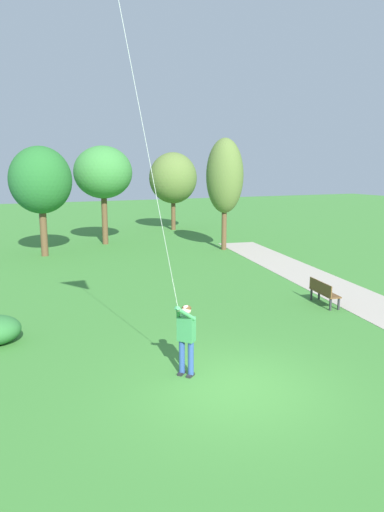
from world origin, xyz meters
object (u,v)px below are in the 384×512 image
at_px(tree_treeline_center, 103,173).
at_px(tree_horizon_far, 173,178).
at_px(tree_behind_path, 225,176).
at_px(person_kite_flyer, 186,334).
at_px(park_bench_far_walkway, 323,291).
at_px(tree_lakeside_near, 41,181).

height_order(tree_treeline_center, tree_horizon_far, tree_treeline_center).
relative_size(tree_horizon_far, tree_behind_path, 0.92).
xyz_separation_m(person_kite_flyer, tree_horizon_far, (9.71, 24.57, 3.02)).
bearing_deg(person_kite_flyer, tree_behind_path, 58.71).
bearing_deg(park_bench_far_walkway, tree_lakeside_near, 119.43).
bearing_deg(tree_behind_path, tree_lakeside_near, 166.78).
height_order(tree_horizon_far, tree_behind_path, tree_behind_path).
relative_size(park_bench_far_walkway, tree_treeline_center, 0.25).
xyz_separation_m(tree_treeline_center, tree_lakeside_near, (-4.11, -2.63, -0.38)).
height_order(person_kite_flyer, tree_horizon_far, tree_horizon_far).
height_order(person_kite_flyer, tree_behind_path, tree_behind_path).
distance_m(person_kite_flyer, tree_behind_path, 17.71).
xyz_separation_m(tree_treeline_center, tree_behind_path, (6.01, -5.00, -0.19)).
bearing_deg(person_kite_flyer, tree_lakeside_near, 93.58).
bearing_deg(tree_treeline_center, tree_horizon_far, 35.14).
xyz_separation_m(tree_horizon_far, tree_behind_path, (-0.67, -9.71, 0.30)).
distance_m(person_kite_flyer, tree_lakeside_near, 17.55).
distance_m(tree_horizon_far, tree_lakeside_near, 13.04).
relative_size(tree_treeline_center, tree_horizon_far, 1.03).
xyz_separation_m(park_bench_far_walkway, tree_horizon_far, (2.89, 21.32, 3.55)).
xyz_separation_m(park_bench_far_walkway, tree_treeline_center, (-3.79, 16.62, 4.04)).
bearing_deg(park_bench_far_walkway, tree_horizon_far, 82.28).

